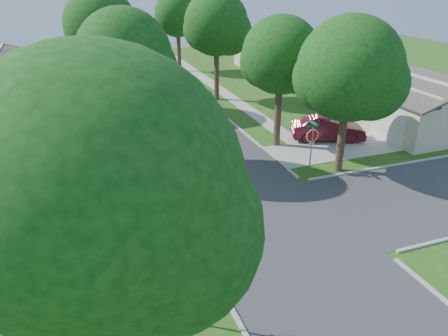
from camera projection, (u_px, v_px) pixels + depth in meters
name	position (u px, v px, depth m)	size (l,w,h in m)	color
ground	(271.00, 226.00, 19.75)	(100.00, 100.00, 0.00)	#294C14
road_ns	(271.00, 226.00, 19.75)	(7.00, 100.00, 0.02)	#333335
sidewalk_ne	(214.00, 85.00, 43.88)	(1.20, 40.00, 0.04)	#9E9B91
sidewalk_nw	(88.00, 96.00, 40.07)	(1.20, 40.00, 0.04)	#9E9B91
driveway	(334.00, 149.00, 28.27)	(8.80, 3.60, 0.05)	#9E9B91
stop_sign_sw	(202.00, 275.00, 13.42)	(1.05, 0.80, 2.98)	gray
stop_sign_ne	(312.00, 138.00, 24.39)	(1.05, 0.80, 2.98)	gray
tree_e_near	(281.00, 59.00, 26.60)	(4.97, 4.80, 8.28)	#38281C
tree_e_mid	(217.00, 27.00, 36.61)	(5.59, 5.40, 9.21)	#38281C
tree_e_far	(178.00, 16.00, 47.84)	(5.17, 5.00, 8.72)	#38281C
tree_w_near	(125.00, 61.00, 23.47)	(5.38, 5.20, 8.97)	#38281C
tree_w_mid	(102.00, 28.00, 33.58)	(5.80, 5.60, 9.56)	#38281C
tree_w_far	(90.00, 24.00, 45.10)	(4.76, 4.60, 8.04)	#38281C
tree_sw_corner	(103.00, 203.00, 8.86)	(6.21, 6.00, 9.55)	#38281C
tree_ne_corner	(350.00, 74.00, 23.02)	(5.80, 5.60, 8.66)	#38281C
house_ne_near	(398.00, 99.00, 33.51)	(8.42, 13.60, 4.23)	beige
house_ne_far	(288.00, 59.00, 48.91)	(8.42, 13.60, 4.23)	beige
car_driveway	(328.00, 129.00, 29.48)	(1.69, 4.85, 1.60)	#4E101D
car_curb_east	(190.00, 85.00, 41.22)	(1.68, 4.18, 1.42)	black
car_curb_west	(115.00, 70.00, 47.14)	(2.05, 5.04, 1.46)	black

